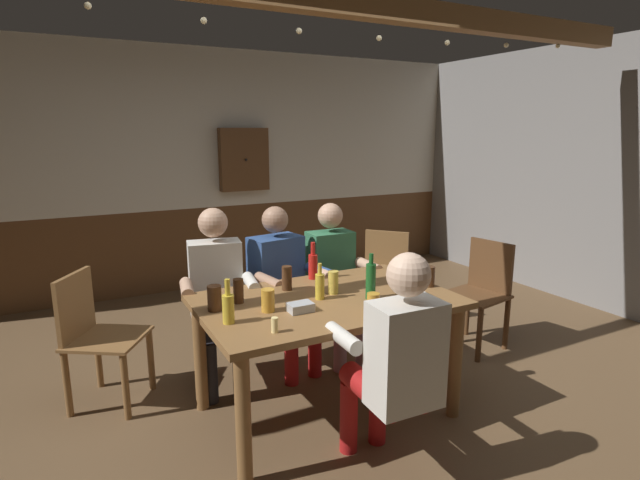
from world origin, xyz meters
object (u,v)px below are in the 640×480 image
condiment_caddy (300,307)px  bottle_3 (320,285)px  dining_table (326,315)px  person_3 (395,358)px  pint_glass_3 (373,304)px  pint_glass_5 (214,298)px  wall_dart_cabinet (244,160)px  chair_empty_far_end (95,334)px  pint_glass_6 (333,282)px  bottle_0 (313,265)px  pint_glass_2 (238,291)px  person_2 (335,275)px  pint_glass_0 (430,276)px  bottle_1 (371,280)px  plate_0 (417,304)px  bottle_2 (228,307)px  pint_glass_1 (287,278)px  person_1 (281,282)px  chair_empty_near_right (481,291)px  chair_empty_near_left (383,278)px  pint_glass_4 (268,300)px  table_candle (275,325)px  person_0 (217,291)px

condiment_caddy → bottle_3: size_ratio=0.63×
dining_table → person_3: (0.00, -0.71, 0.01)m
condiment_caddy → pint_glass_3: pint_glass_3 is taller
pint_glass_5 → wall_dart_cabinet: wall_dart_cabinet is taller
chair_empty_far_end → dining_table: bearing=90.0°
pint_glass_5 → pint_glass_6: (0.74, -0.05, -0.00)m
bottle_0 → bottle_3: 0.43m
dining_table → pint_glass_2: 0.56m
person_2 → chair_empty_far_end: size_ratio=1.39×
pint_glass_0 → pint_glass_3: pint_glass_0 is taller
bottle_0 → bottle_1: size_ratio=0.91×
plate_0 → bottle_1: bearing=126.2°
pint_glass_0 → bottle_2: bearing=-179.7°
pint_glass_1 → condiment_caddy: bearing=-103.2°
person_1 → wall_dart_cabinet: size_ratio=1.75×
pint_glass_5 → chair_empty_far_end: bearing=130.6°
bottle_0 → bottle_1: bearing=-77.4°
plate_0 → bottle_1: size_ratio=0.94×
chair_empty_near_right → chair_empty_near_left: bearing=25.4°
pint_glass_4 → table_candle: bearing=-105.8°
bottle_0 → bottle_3: bearing=-111.5°
bottle_3 → pint_glass_1: size_ratio=1.43×
person_1 → pint_glass_6: (0.07, -0.66, 0.17)m
bottle_1 → dining_table: bearing=150.7°
person_3 → pint_glass_4: 0.79m
pint_glass_0 → pint_glass_2: 1.24m
bottle_3 → wall_dart_cabinet: wall_dart_cabinet is taller
dining_table → person_2: (0.46, 0.71, 0.01)m
pint_glass_5 → wall_dart_cabinet: size_ratio=0.21×
person_2 → chair_empty_near_left: (0.66, 0.28, -0.19)m
chair_empty_far_end → pint_glass_5: size_ratio=5.99×
person_0 → chair_empty_far_end: bearing=3.0°
pint_glass_0 → pint_glass_6: pint_glass_6 is taller
chair_empty_far_end → pint_glass_6: size_ratio=6.00×
bottle_3 → dining_table: bearing=-5.4°
pint_glass_6 → pint_glass_0: bearing=-14.6°
person_1 → pint_glass_3: bearing=85.5°
person_0 → bottle_1: (0.71, -0.84, 0.20)m
person_0 → condiment_caddy: bearing=115.6°
bottle_1 → pint_glass_6: size_ratio=1.92×
chair_empty_near_left → pint_glass_3: (-1.01, -1.35, 0.35)m
person_0 → table_candle: (-0.01, -1.06, 0.13)m
chair_empty_near_left → pint_glass_0: bearing=118.1°
person_0 → pint_glass_4: size_ratio=9.58×
bottle_2 → pint_glass_3: 0.80m
pint_glass_2 → pint_glass_6: bearing=-10.9°
condiment_caddy → wall_dart_cabinet: wall_dart_cabinet is taller
pint_glass_0 → pint_glass_4: (-1.11, 0.06, -0.00)m
plate_0 → pint_glass_1: 0.84m
person_3 → chair_empty_near_right: 1.92m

